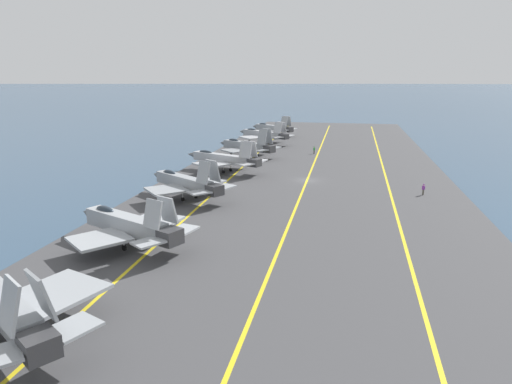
{
  "coord_description": "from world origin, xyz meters",
  "views": [
    {
      "loc": [
        -76.87,
        -6.4,
        17.95
      ],
      "look_at": [
        -19.3,
        5.12,
        2.9
      ],
      "focal_mm": 32.0,
      "sensor_mm": 36.0,
      "label": 1
    }
  ],
  "objects": [
    {
      "name": "crew_green_vest",
      "position": [
        27.68,
        0.86,
        1.34
      ],
      "size": [
        0.32,
        0.42,
        1.72
      ],
      "color": "#383328",
      "rests_on": "carrier_deck"
    },
    {
      "name": "carrier_deck",
      "position": [
        0.0,
        0.0,
        0.2
      ],
      "size": [
        199.61,
        48.88,
        0.4
      ],
      "primitive_type": "cube",
      "color": "#424244",
      "rests_on": "ground"
    },
    {
      "name": "deck_stripe_foul_line",
      "position": [
        0.0,
        -13.44,
        0.4
      ],
      "size": [
        179.64,
        2.91,
        0.01
      ],
      "primitive_type": "cube",
      "rotation": [
        0.0,
        0.0,
        -0.01
      ],
      "color": "yellow",
      "rests_on": "carrier_deck"
    },
    {
      "name": "crew_purple_vest",
      "position": [
        -6.54,
        -18.09,
        1.35
      ],
      "size": [
        0.45,
        0.46,
        1.74
      ],
      "color": "#4C473D",
      "rests_on": "carrier_deck"
    },
    {
      "name": "parked_jet_seventh",
      "position": [
        40.87,
        15.17,
        2.96
      ],
      "size": [
        13.9,
        16.37,
        6.12
      ],
      "color": "#A8AAAF",
      "rests_on": "carrier_deck"
    },
    {
      "name": "parked_jet_fourth",
      "position": [
        -15.69,
        16.3,
        2.9
      ],
      "size": [
        13.0,
        15.3,
        6.4
      ],
      "color": "#93999E",
      "rests_on": "carrier_deck"
    },
    {
      "name": "parked_jet_eighth",
      "position": [
        58.28,
        15.63,
        2.65
      ],
      "size": [
        13.02,
        14.88,
        6.02
      ],
      "color": "#93999E",
      "rests_on": "carrier_deck"
    },
    {
      "name": "parked_jet_sixth",
      "position": [
        20.98,
        15.34,
        2.79
      ],
      "size": [
        12.69,
        15.45,
        6.57
      ],
      "color": "gray",
      "rests_on": "carrier_deck"
    },
    {
      "name": "parked_jet_second",
      "position": [
        -52.96,
        15.92,
        3.08
      ],
      "size": [
        14.06,
        15.98,
        6.47
      ],
      "color": "#93999E",
      "rests_on": "carrier_deck"
    },
    {
      "name": "deck_stripe_edge_line",
      "position": [
        0.0,
        13.44,
        0.4
      ],
      "size": [
        179.64,
        2.58,
        0.01
      ],
      "primitive_type": "cube",
      "rotation": [
        0.0,
        0.0,
        0.01
      ],
      "color": "yellow",
      "rests_on": "carrier_deck"
    },
    {
      "name": "ground_plane",
      "position": [
        0.0,
        0.0,
        0.0
      ],
      "size": [
        2000.0,
        2000.0,
        0.0
      ],
      "primitive_type": "plane",
      "color": "#334C66"
    },
    {
      "name": "parked_jet_third",
      "position": [
        -34.81,
        15.81,
        2.74
      ],
      "size": [
        13.09,
        15.38,
        6.04
      ],
      "color": "#9EA3A8",
      "rests_on": "carrier_deck"
    },
    {
      "name": "deck_stripe_centerline",
      "position": [
        0.0,
        0.0,
        0.4
      ],
      "size": [
        179.65,
        0.36,
        0.01
      ],
      "primitive_type": "cube",
      "color": "yellow",
      "rests_on": "carrier_deck"
    },
    {
      "name": "parked_jet_fifth",
      "position": [
        4.01,
        15.96,
        2.92
      ],
      "size": [
        12.67,
        16.97,
        6.22
      ],
      "color": "#A8AAAF",
      "rests_on": "carrier_deck"
    }
  ]
}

